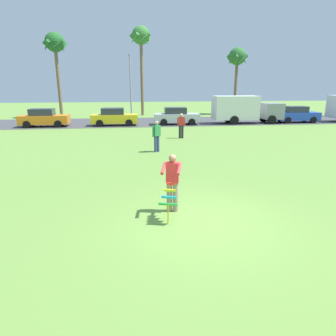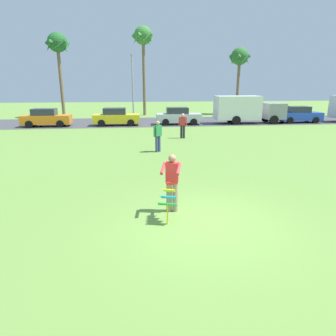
{
  "view_description": "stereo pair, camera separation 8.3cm",
  "coord_description": "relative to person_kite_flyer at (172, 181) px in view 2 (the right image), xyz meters",
  "views": [
    {
      "loc": [
        -1.95,
        -7.17,
        3.62
      ],
      "look_at": [
        -0.77,
        1.87,
        1.05
      ],
      "focal_mm": 31.52,
      "sensor_mm": 36.0,
      "label": 1
    },
    {
      "loc": [
        -1.86,
        -7.18,
        3.62
      ],
      "look_at": [
        -0.77,
        1.87,
        1.05
      ],
      "focal_mm": 31.52,
      "sensor_mm": 36.0,
      "label": 2
    }
  ],
  "objects": [
    {
      "name": "kite_held",
      "position": [
        -0.19,
        -0.66,
        -0.27
      ],
      "size": [
        0.53,
        0.7,
        1.04
      ],
      "color": "red",
      "rests_on": "ground"
    },
    {
      "name": "road_strip",
      "position": [
        0.77,
        22.14,
        -0.95
      ],
      "size": [
        120.0,
        8.0,
        0.01
      ],
      "primitive_type": "cube",
      "color": "#424247",
      "rests_on": "ground"
    },
    {
      "name": "person_kite_flyer",
      "position": [
        0.0,
        0.0,
        0.0
      ],
      "size": [
        0.67,
        0.75,
        1.73
      ],
      "color": "gray",
      "rests_on": "ground"
    },
    {
      "name": "parked_car_silver",
      "position": [
        3.26,
        19.74,
        -0.18
      ],
      "size": [
        4.26,
        1.96,
        1.6
      ],
      "color": "silver",
      "rests_on": "ground"
    },
    {
      "name": "parked_car_orange",
      "position": [
        -8.74,
        19.74,
        -0.18
      ],
      "size": [
        4.22,
        1.86,
        1.6
      ],
      "color": "orange",
      "rests_on": "ground"
    },
    {
      "name": "ground_plane",
      "position": [
        0.77,
        -0.85,
        -0.95
      ],
      "size": [
        120.0,
        120.0,
        0.0
      ],
      "primitive_type": "plane",
      "color": "olive"
    },
    {
      "name": "parked_truck_grey_van",
      "position": [
        9.8,
        19.74,
        0.46
      ],
      "size": [
        6.74,
        2.21,
        2.62
      ],
      "color": "gray",
      "rests_on": "ground"
    },
    {
      "name": "person_walker_far",
      "position": [
        0.3,
        8.14,
        -0.02
      ],
      "size": [
        0.49,
        0.38,
        1.73
      ],
      "color": "#384772",
      "rests_on": "ground"
    },
    {
      "name": "person_walker_near",
      "position": [
        2.41,
        12.3,
        -0.02
      ],
      "size": [
        0.56,
        0.28,
        1.73
      ],
      "color": "#26262B",
      "rests_on": "ground"
    },
    {
      "name": "parked_car_blue",
      "position": [
        15.36,
        19.74,
        -0.18
      ],
      "size": [
        4.26,
        1.95,
        1.6
      ],
      "color": "#2347B7",
      "rests_on": "ground"
    },
    {
      "name": "palm_tree_right_near",
      "position": [
        0.5,
        29.24,
        7.73
      ],
      "size": [
        2.58,
        2.71,
        10.25
      ],
      "color": "brown",
      "rests_on": "ground"
    },
    {
      "name": "parked_car_yellow",
      "position": [
        -2.54,
        19.74,
        -0.18
      ],
      "size": [
        4.22,
        1.88,
        1.6
      ],
      "color": "yellow",
      "rests_on": "ground"
    },
    {
      "name": "palm_tree_left_near",
      "position": [
        -8.91,
        27.76,
        6.74
      ],
      "size": [
        2.58,
        2.71,
        9.15
      ],
      "color": "brown",
      "rests_on": "ground"
    },
    {
      "name": "palm_tree_centre_far",
      "position": [
        12.27,
        29.11,
        5.74
      ],
      "size": [
        2.58,
        2.71,
        8.07
      ],
      "color": "brown",
      "rests_on": "ground"
    },
    {
      "name": "streetlight_pole",
      "position": [
        -0.91,
        26.84,
        3.05
      ],
      "size": [
        0.24,
        1.65,
        7.0
      ],
      "color": "#9E9EA3",
      "rests_on": "ground"
    }
  ]
}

